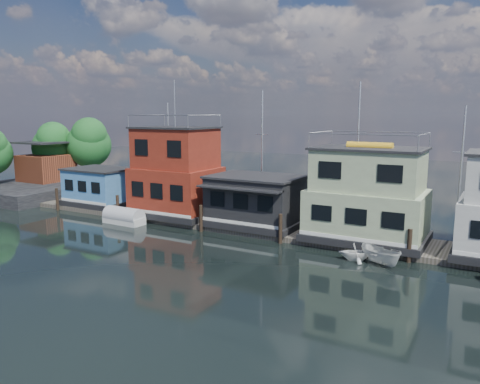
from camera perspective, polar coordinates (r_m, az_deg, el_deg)
The scene contains 12 objects.
ground at distance 28.57m, azimuth -8.57°, elevation -9.80°, with size 160.00×160.00×0.00m, color black.
dock at distance 38.25m, azimuth 2.58°, elevation -4.38°, with size 48.00×5.00×0.40m, color #595147.
houseboat_blue at distance 48.56m, azimuth -16.69°, elevation 0.63°, with size 6.40×4.90×3.66m.
houseboat_red at distance 41.99m, azimuth -7.77°, elevation 2.22°, with size 7.40×5.90×11.86m.
houseboat_dark at distance 37.98m, azimuth 1.92°, elevation -1.05°, with size 7.40×6.10×4.06m.
houseboat_green at distance 34.63m, azimuth 15.26°, elevation -0.53°, with size 8.40×5.90×7.03m.
pilings at distance 35.79m, azimuth 0.08°, elevation -3.87°, with size 42.28×0.28×2.20m.
background_masts at distance 41.09m, azimuth 12.42°, elevation 3.95°, with size 36.40×0.16×12.00m.
shore at distance 60.43m, azimuth -22.48°, elevation 3.33°, with size 12.40×15.72×8.24m.
dinghy_white at distance 31.36m, azimuth 13.93°, elevation -7.10°, with size 1.89×2.19×1.16m, color white.
tarp_runabout at distance 41.60m, azimuth -13.97°, elevation -2.99°, with size 3.84×1.64×1.54m.
motorboat at distance 30.86m, azimuth 16.81°, elevation -7.44°, with size 1.18×3.15×1.22m, color silver.
Camera 1 is at (16.78, -21.10, 9.44)m, focal length 35.00 mm.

